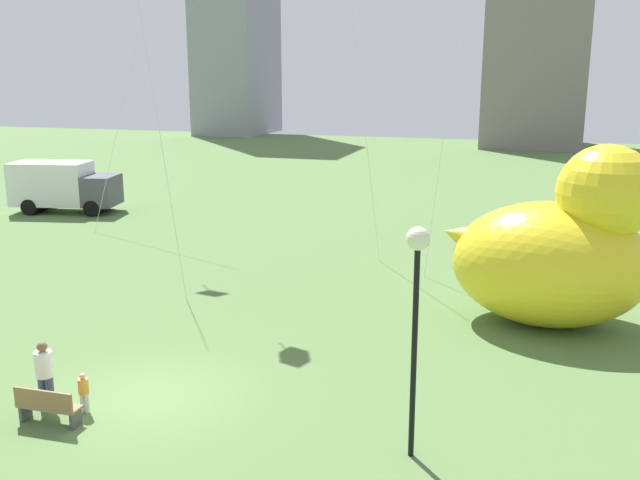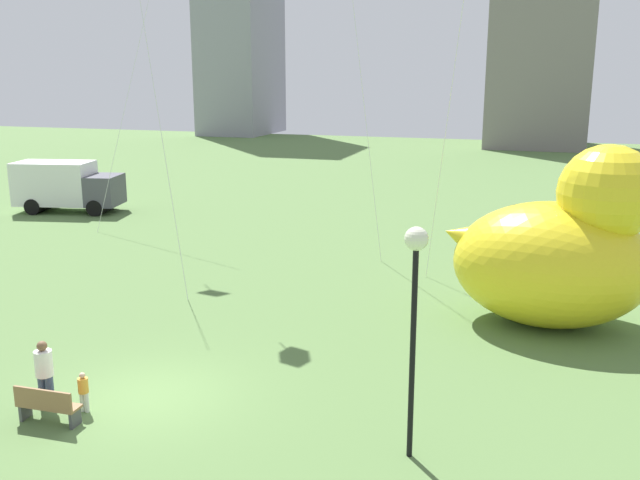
# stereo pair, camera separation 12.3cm
# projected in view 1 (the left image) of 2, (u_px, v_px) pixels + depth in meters

# --- Properties ---
(ground_plane) EXTENTS (140.00, 140.00, 0.00)m
(ground_plane) POSITION_uv_depth(u_px,v_px,m) (151.00, 396.00, 17.47)
(ground_plane) COLOR #55763F
(park_bench) EXTENTS (1.51, 0.49, 0.90)m
(park_bench) POSITION_uv_depth(u_px,v_px,m) (47.00, 406.00, 15.97)
(park_bench) COLOR olive
(park_bench) RESTS_ON ground
(person_adult) EXTENTS (0.42, 0.42, 1.71)m
(person_adult) POSITION_uv_depth(u_px,v_px,m) (45.00, 372.00, 16.61)
(person_adult) COLOR #38476B
(person_adult) RESTS_ON ground
(person_child) EXTENTS (0.24, 0.24, 0.99)m
(person_child) POSITION_uv_depth(u_px,v_px,m) (84.00, 391.00, 16.54)
(person_child) COLOR silver
(person_child) RESTS_ON ground
(giant_inflatable_duck) EXTENTS (6.96, 4.47, 5.77)m
(giant_inflatable_duck) POSITION_uv_depth(u_px,v_px,m) (559.00, 249.00, 21.88)
(giant_inflatable_duck) COLOR yellow
(giant_inflatable_duck) RESTS_ON ground
(lamppost) EXTENTS (0.48, 0.48, 4.93)m
(lamppost) POSITION_uv_depth(u_px,v_px,m) (416.00, 283.00, 13.91)
(lamppost) COLOR black
(lamppost) RESTS_ON ground
(box_truck) EXTENTS (6.19, 3.41, 2.85)m
(box_truck) POSITION_uv_depth(u_px,v_px,m) (63.00, 187.00, 39.82)
(box_truck) COLOR white
(box_truck) RESTS_ON ground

